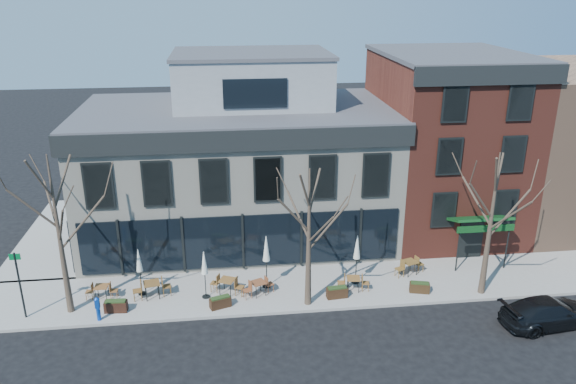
{
  "coord_description": "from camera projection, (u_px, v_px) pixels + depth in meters",
  "views": [
    {
      "loc": [
        -0.83,
        -27.68,
        15.12
      ],
      "look_at": [
        2.71,
        2.0,
        3.86
      ],
      "focal_mm": 35.0,
      "sensor_mm": 36.0,
      "label": 1
    }
  ],
  "objects": [
    {
      "name": "cafe_set_2",
      "position": [
        227.0,
        285.0,
        28.55
      ],
      "size": [
        1.84,
        1.15,
        0.95
      ],
      "color": "brown",
      "rests_on": "sidewalk_front"
    },
    {
      "name": "tree_right",
      "position": [
        491.0,
        223.0,
        27.43
      ],
      "size": [
        3.72,
        3.77,
        7.48
      ],
      "color": "#382B21",
      "rests_on": "sidewalk_front"
    },
    {
      "name": "tree_mid",
      "position": [
        309.0,
        237.0,
        26.51
      ],
      "size": [
        3.5,
        3.55,
        7.04
      ],
      "color": "#382B21",
      "rests_on": "sidewalk_front"
    },
    {
      "name": "corner_building",
      "position": [
        239.0,
        163.0,
        34.19
      ],
      "size": [
        18.39,
        10.39,
        11.1
      ],
      "color": "beige",
      "rests_on": "ground"
    },
    {
      "name": "planter_1",
      "position": [
        220.0,
        302.0,
        27.38
      ],
      "size": [
        1.11,
        0.73,
        0.58
      ],
      "color": "black",
      "rests_on": "sidewalk_front"
    },
    {
      "name": "cafe_set_3",
      "position": [
        258.0,
        287.0,
        28.41
      ],
      "size": [
        1.72,
        1.06,
        0.89
      ],
      "color": "brown",
      "rests_on": "sidewalk_front"
    },
    {
      "name": "sidewalk_front",
      "position": [
        307.0,
        287.0,
        29.48
      ],
      "size": [
        33.5,
        4.7,
        0.15
      ],
      "primitive_type": "cube",
      "color": "gray",
      "rests_on": "ground"
    },
    {
      "name": "planter_2",
      "position": [
        337.0,
        292.0,
        28.24
      ],
      "size": [
        1.09,
        0.52,
        0.59
      ],
      "color": "#311E10",
      "rests_on": "sidewalk_front"
    },
    {
      "name": "planter_0",
      "position": [
        116.0,
        306.0,
        27.03
      ],
      "size": [
        1.1,
        0.5,
        0.6
      ],
      "color": "black",
      "rests_on": "sidewalk_front"
    },
    {
      "name": "red_brick_building",
      "position": [
        445.0,
        142.0,
        35.23
      ],
      "size": [
        8.2,
        11.78,
        11.18
      ],
      "color": "maroon",
      "rests_on": "ground"
    },
    {
      "name": "tree_corner",
      "position": [
        59.0,
        234.0,
        25.72
      ],
      "size": [
        3.93,
        3.98,
        7.92
      ],
      "color": "#382B21",
      "rests_on": "sidewalk_front"
    },
    {
      "name": "parked_sedan",
      "position": [
        549.0,
        312.0,
        26.1
      ],
      "size": [
        4.84,
        2.46,
        1.34
      ],
      "primitive_type": "imported",
      "rotation": [
        0.0,
        0.0,
        1.7
      ],
      "color": "black",
      "rests_on": "ground"
    },
    {
      "name": "planter_3",
      "position": [
        420.0,
        287.0,
        28.72
      ],
      "size": [
        1.07,
        0.64,
        0.56
      ],
      "color": "#322110",
      "rests_on": "sidewalk_front"
    },
    {
      "name": "cafe_set_1",
      "position": [
        152.0,
        288.0,
        28.16
      ],
      "size": [
        1.98,
        0.91,
        1.02
      ],
      "color": "brown",
      "rests_on": "sidewalk_front"
    },
    {
      "name": "umbrella_2",
      "position": [
        266.0,
        251.0,
        28.64
      ],
      "size": [
        0.46,
        0.46,
        2.88
      ],
      "color": "black",
      "rests_on": "sidewalk_front"
    },
    {
      "name": "sidewalk_side",
      "position": [
        61.0,
        235.0,
        35.44
      ],
      "size": [
        4.5,
        12.0,
        0.15
      ],
      "primitive_type": "cube",
      "color": "gray",
      "rests_on": "ground"
    },
    {
      "name": "umbrella_4",
      "position": [
        357.0,
        250.0,
        29.05
      ],
      "size": [
        0.44,
        0.44,
        2.73
      ],
      "color": "black",
      "rests_on": "sidewalk_front"
    },
    {
      "name": "umbrella_1",
      "position": [
        204.0,
        265.0,
        27.71
      ],
      "size": [
        0.41,
        0.41,
        2.56
      ],
      "color": "black",
      "rests_on": "sidewalk_front"
    },
    {
      "name": "cafe_set_5",
      "position": [
        409.0,
        266.0,
        30.44
      ],
      "size": [
        1.81,
        1.0,
        0.93
      ],
      "color": "brown",
      "rests_on": "sidewalk_front"
    },
    {
      "name": "call_box",
      "position": [
        98.0,
        308.0,
        26.2
      ],
      "size": [
        0.25,
        0.25,
        1.24
      ],
      "color": "#0C3AA0",
      "rests_on": "sidewalk_front"
    },
    {
      "name": "umbrella_0",
      "position": [
        139.0,
        263.0,
        28.02
      ],
      "size": [
        0.4,
        0.4,
        2.51
      ],
      "color": "black",
      "rests_on": "sidewalk_front"
    },
    {
      "name": "cafe_set_4",
      "position": [
        353.0,
        282.0,
        28.83
      ],
      "size": [
        1.7,
        0.76,
        0.88
      ],
      "color": "brown",
      "rests_on": "sidewalk_front"
    },
    {
      "name": "cafe_set_0",
      "position": [
        102.0,
        291.0,
        28.09
      ],
      "size": [
        1.62,
        0.67,
        0.85
      ],
      "color": "brown",
      "rests_on": "sidewalk_front"
    },
    {
      "name": "sign_pole",
      "position": [
        19.0,
        281.0,
        25.99
      ],
      "size": [
        0.5,
        0.1,
        3.4
      ],
      "color": "black",
      "rests_on": "sidewalk_front"
    },
    {
      "name": "ground",
      "position": [
        244.0,
        272.0,
        31.14
      ],
      "size": [
        120.0,
        120.0,
        0.0
      ],
      "primitive_type": "plane",
      "color": "black",
      "rests_on": "ground"
    }
  ]
}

